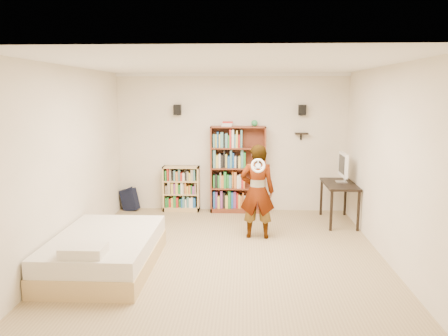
{
  "coord_description": "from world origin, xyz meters",
  "views": [
    {
      "loc": [
        0.26,
        -6.05,
        2.31
      ],
      "look_at": [
        -0.06,
        0.6,
        1.17
      ],
      "focal_mm": 35.0,
      "sensor_mm": 36.0,
      "label": 1
    }
  ],
  "objects_px": {
    "computer_desk": "(339,203)",
    "daybed": "(105,247)",
    "person": "(257,192)",
    "low_bookshelf": "(181,189)",
    "tall_bookshelf": "(238,170)"
  },
  "relations": [
    {
      "from": "tall_bookshelf",
      "to": "daybed",
      "type": "relative_size",
      "value": 0.86
    },
    {
      "from": "computer_desk",
      "to": "low_bookshelf",
      "type": "bearing_deg",
      "value": 167.14
    },
    {
      "from": "tall_bookshelf",
      "to": "daybed",
      "type": "bearing_deg",
      "value": -120.37
    },
    {
      "from": "person",
      "to": "daybed",
      "type": "bearing_deg",
      "value": 35.81
    },
    {
      "from": "computer_desk",
      "to": "person",
      "type": "bearing_deg",
      "value": -148.91
    },
    {
      "from": "computer_desk",
      "to": "daybed",
      "type": "relative_size",
      "value": 0.54
    },
    {
      "from": "tall_bookshelf",
      "to": "computer_desk",
      "type": "relative_size",
      "value": 1.59
    },
    {
      "from": "tall_bookshelf",
      "to": "computer_desk",
      "type": "xyz_separation_m",
      "value": [
        1.83,
        -0.65,
        -0.48
      ]
    },
    {
      "from": "tall_bookshelf",
      "to": "daybed",
      "type": "xyz_separation_m",
      "value": [
        -1.72,
        -2.94,
        -0.55
      ]
    },
    {
      "from": "daybed",
      "to": "low_bookshelf",
      "type": "bearing_deg",
      "value": 78.6
    },
    {
      "from": "computer_desk",
      "to": "daybed",
      "type": "xyz_separation_m",
      "value": [
        -3.55,
        -2.28,
        -0.07
      ]
    },
    {
      "from": "low_bookshelf",
      "to": "daybed",
      "type": "distance_m",
      "value": 3.02
    },
    {
      "from": "low_bookshelf",
      "to": "computer_desk",
      "type": "distance_m",
      "value": 3.03
    },
    {
      "from": "low_bookshelf",
      "to": "person",
      "type": "height_order",
      "value": "person"
    },
    {
      "from": "tall_bookshelf",
      "to": "person",
      "type": "xyz_separation_m",
      "value": [
        0.33,
        -1.56,
        -0.08
      ]
    }
  ]
}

